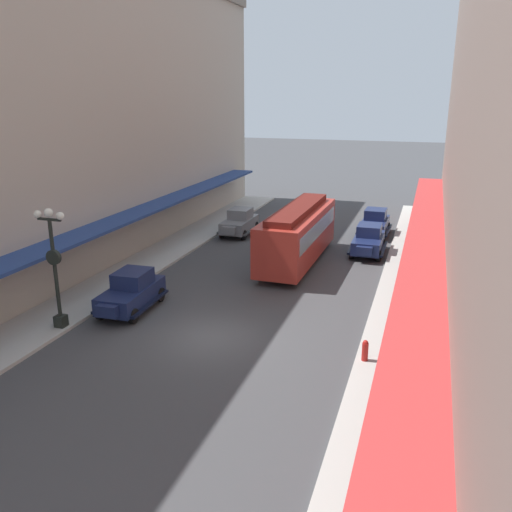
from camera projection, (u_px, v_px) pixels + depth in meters
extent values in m
plane|color=#424244|center=(211.00, 337.00, 22.24)|extent=(200.00, 200.00, 0.00)
cube|color=#B7B5AD|center=(60.00, 313.00, 24.45)|extent=(3.00, 60.00, 0.15)
cube|color=#B7B5AD|center=(396.00, 363.00, 19.99)|extent=(3.00, 60.00, 0.15)
cube|color=navy|center=(41.00, 251.00, 23.78)|extent=(1.80, 54.00, 0.16)
cube|color=#BF3333|center=(420.00, 291.00, 18.96)|extent=(1.80, 54.00, 0.16)
cube|color=#19234C|center=(368.00, 243.00, 33.57)|extent=(1.72, 3.91, 0.80)
cube|color=#19234C|center=(369.00, 230.00, 33.57)|extent=(1.45, 1.71, 0.70)
cube|color=#8C9EA8|center=(369.00, 230.00, 33.57)|extent=(1.38, 1.67, 0.42)
cube|color=#19234C|center=(364.00, 251.00, 31.61)|extent=(0.94, 0.36, 0.52)
cube|color=black|center=(383.00, 249.00, 33.38)|extent=(0.26, 3.51, 0.12)
cube|color=black|center=(353.00, 246.00, 33.94)|extent=(0.26, 3.51, 0.12)
cylinder|color=black|center=(379.00, 256.00, 32.20)|extent=(0.22, 0.68, 0.68)
cylinder|color=black|center=(352.00, 254.00, 32.67)|extent=(0.22, 0.68, 0.68)
cylinder|color=black|center=(383.00, 244.00, 34.69)|extent=(0.22, 0.68, 0.68)
cylinder|color=black|center=(358.00, 242.00, 35.16)|extent=(0.22, 0.68, 0.68)
cube|color=#19234C|center=(375.00, 225.00, 38.07)|extent=(1.78, 3.94, 0.80)
cube|color=#19234C|center=(376.00, 214.00, 38.08)|extent=(1.48, 1.73, 0.70)
cube|color=#8C9EA8|center=(376.00, 214.00, 38.08)|extent=(1.40, 1.70, 0.42)
cube|color=#19234C|center=(371.00, 231.00, 36.14)|extent=(0.94, 0.38, 0.52)
cube|color=black|center=(388.00, 230.00, 37.87)|extent=(0.32, 3.51, 0.12)
cube|color=black|center=(361.00, 228.00, 38.47)|extent=(0.32, 3.51, 0.12)
cylinder|color=black|center=(384.00, 236.00, 36.70)|extent=(0.23, 0.68, 0.68)
cylinder|color=black|center=(360.00, 234.00, 37.22)|extent=(0.23, 0.68, 0.68)
cylinder|color=black|center=(388.00, 227.00, 39.17)|extent=(0.23, 0.68, 0.68)
cylinder|color=black|center=(366.00, 225.00, 39.68)|extent=(0.23, 0.68, 0.68)
cube|color=slate|center=(239.00, 224.00, 38.28)|extent=(1.73, 3.91, 0.80)
cube|color=slate|center=(240.00, 213.00, 38.29)|extent=(1.45, 1.71, 0.70)
cube|color=#8C9EA8|center=(240.00, 213.00, 38.29)|extent=(1.38, 1.68, 0.42)
cube|color=slate|center=(229.00, 231.00, 36.32)|extent=(0.94, 0.37, 0.52)
cube|color=#393A3D|center=(252.00, 230.00, 38.10)|extent=(0.27, 3.51, 0.12)
cube|color=#393A3D|center=(227.00, 228.00, 38.65)|extent=(0.27, 3.51, 0.12)
cylinder|color=black|center=(244.00, 235.00, 36.92)|extent=(0.23, 0.68, 0.68)
cylinder|color=black|center=(222.00, 233.00, 37.38)|extent=(0.23, 0.68, 0.68)
cylinder|color=black|center=(256.00, 226.00, 39.40)|extent=(0.23, 0.68, 0.68)
cylinder|color=black|center=(235.00, 225.00, 39.87)|extent=(0.23, 0.68, 0.68)
cube|color=#19234C|center=(131.00, 295.00, 24.85)|extent=(1.88, 3.97, 0.80)
cube|color=#19234C|center=(133.00, 278.00, 24.86)|extent=(1.52, 1.76, 0.70)
cube|color=#8C9EA8|center=(133.00, 278.00, 24.86)|extent=(1.44, 1.73, 0.42)
cube|color=#19234C|center=(107.00, 311.00, 22.87)|extent=(0.95, 0.40, 0.52)
cube|color=black|center=(150.00, 303.00, 24.70)|extent=(0.40, 3.52, 0.12)
cube|color=black|center=(113.00, 299.00, 25.19)|extent=(0.40, 3.52, 0.12)
cylinder|color=black|center=(133.00, 316.00, 23.50)|extent=(0.25, 0.69, 0.68)
cylinder|color=black|center=(101.00, 312.00, 23.91)|extent=(0.25, 0.69, 0.68)
cylinder|color=black|center=(160.00, 295.00, 26.02)|extent=(0.25, 0.69, 0.68)
cylinder|color=black|center=(130.00, 291.00, 26.43)|extent=(0.25, 0.69, 0.68)
cube|color=#A52D23|center=(298.00, 235.00, 31.48)|extent=(2.65, 9.64, 2.70)
cube|color=#5B1913|center=(298.00, 209.00, 31.03)|extent=(1.64, 8.66, 0.36)
cube|color=#8C9EA8|center=(298.00, 227.00, 31.34)|extent=(2.66, 8.87, 0.95)
cube|color=black|center=(284.00, 274.00, 29.33)|extent=(2.02, 1.23, 0.40)
cube|color=black|center=(308.00, 247.00, 34.54)|extent=(2.02, 1.23, 0.40)
cube|color=black|center=(61.00, 321.00, 22.85)|extent=(0.44, 0.44, 0.50)
cylinder|color=black|center=(55.00, 269.00, 22.17)|extent=(0.16, 0.16, 4.20)
cube|color=black|center=(49.00, 219.00, 21.56)|extent=(1.10, 0.10, 0.10)
sphere|color=white|center=(37.00, 214.00, 21.67)|extent=(0.32, 0.32, 0.32)
sphere|color=white|center=(60.00, 216.00, 21.34)|extent=(0.32, 0.32, 0.32)
sphere|color=white|center=(48.00, 213.00, 21.47)|extent=(0.36, 0.36, 0.36)
cylinder|color=black|center=(54.00, 257.00, 22.02)|extent=(0.64, 0.18, 0.64)
cylinder|color=silver|center=(55.00, 257.00, 22.11)|extent=(0.56, 0.02, 0.56)
cylinder|color=#B21E19|center=(365.00, 352.00, 19.91)|extent=(0.24, 0.24, 0.70)
sphere|color=#B21E19|center=(366.00, 343.00, 19.80)|extent=(0.20, 0.20, 0.20)
cylinder|color=#4C4238|center=(420.00, 244.00, 33.87)|extent=(0.24, 0.24, 0.85)
cube|color=maroon|center=(421.00, 233.00, 33.67)|extent=(0.36, 0.22, 0.56)
sphere|color=tan|center=(422.00, 227.00, 33.55)|extent=(0.22, 0.22, 0.22)
cylinder|color=slate|center=(415.00, 299.00, 24.79)|extent=(0.24, 0.24, 0.85)
cube|color=#8C6647|center=(416.00, 285.00, 24.59)|extent=(0.36, 0.22, 0.56)
sphere|color=#9E7051|center=(417.00, 277.00, 24.47)|extent=(0.22, 0.22, 0.22)
cylinder|color=#4C4238|center=(429.00, 276.00, 27.98)|extent=(0.24, 0.24, 0.85)
cube|color=white|center=(431.00, 263.00, 27.77)|extent=(0.36, 0.22, 0.56)
sphere|color=tan|center=(431.00, 256.00, 27.66)|extent=(0.22, 0.22, 0.22)
cylinder|color=black|center=(432.00, 253.00, 27.62)|extent=(0.28, 0.28, 0.04)
cylinder|color=slate|center=(421.00, 258.00, 31.00)|extent=(0.24, 0.24, 0.85)
cube|color=maroon|center=(422.00, 246.00, 30.79)|extent=(0.36, 0.22, 0.56)
sphere|color=tan|center=(423.00, 240.00, 30.68)|extent=(0.22, 0.22, 0.22)
cylinder|color=black|center=(423.00, 238.00, 30.64)|extent=(0.28, 0.28, 0.04)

